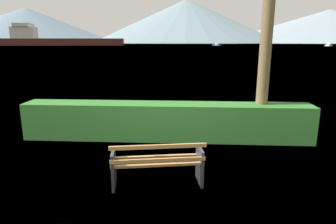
{
  "coord_description": "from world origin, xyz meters",
  "views": [
    {
      "loc": [
        0.49,
        -4.88,
        2.54
      ],
      "look_at": [
        0.0,
        3.25,
        0.57
      ],
      "focal_mm": 31.18,
      "sensor_mm": 36.0,
      "label": 1
    }
  ],
  "objects": [
    {
      "name": "hedge_row",
      "position": [
        0.0,
        2.57,
        0.48
      ],
      "size": [
        7.54,
        0.76,
        0.96
      ],
      "primitive_type": "cube",
      "color": "#2D6B28",
      "rests_on": "ground_plane"
    },
    {
      "name": "cargo_ship_large",
      "position": [
        -88.06,
        192.55,
        4.0
      ],
      "size": [
        80.49,
        25.82,
        14.29
      ],
      "color": "#471E19",
      "rests_on": "water_surface"
    },
    {
      "name": "park_bench",
      "position": [
        0.01,
        -0.06,
        0.42
      ],
      "size": [
        1.71,
        0.83,
        0.87
      ],
      "color": "#A0703F",
      "rests_on": "ground_plane"
    },
    {
      "name": "water_surface",
      "position": [
        0.0,
        307.83,
        0.0
      ],
      "size": [
        620.0,
        620.0,
        0.0
      ],
      "primitive_type": "plane",
      "color": "#6B8EA3",
      "rests_on": "ground_plane"
    },
    {
      "name": "ground_plane",
      "position": [
        0.0,
        0.0,
        0.0
      ],
      "size": [
        1400.0,
        1400.0,
        0.0
      ],
      "primitive_type": "plane",
      "color": "#567A38"
    },
    {
      "name": "fishing_boat_near",
      "position": [
        20.85,
        195.29,
        0.46
      ],
      "size": [
        5.66,
        6.81,
        1.3
      ],
      "color": "#335693",
      "rests_on": "water_surface"
    },
    {
      "name": "distant_hills",
      "position": [
        4.98,
        564.27,
        34.11
      ],
      "size": [
        934.46,
        403.73,
        79.19
      ],
      "color": "slate",
      "rests_on": "ground_plane"
    },
    {
      "name": "sailboat_mid",
      "position": [
        83.06,
        173.85,
        0.54
      ],
      "size": [
        6.48,
        7.53,
        1.49
      ],
      "color": "silver",
      "rests_on": "water_surface"
    }
  ]
}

